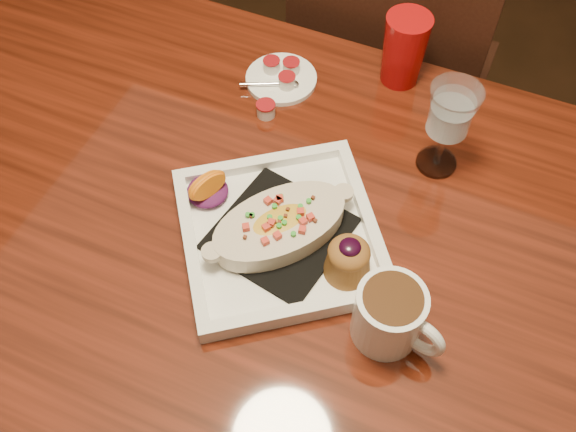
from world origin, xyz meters
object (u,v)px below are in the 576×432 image
at_px(table, 277,265).
at_px(chair_far, 388,80).
at_px(coffee_mug, 391,315).
at_px(plate, 285,232).
at_px(red_tumbler, 404,50).
at_px(goblet, 450,116).
at_px(saucer, 281,77).

bearing_deg(table, chair_far, 90.00).
xyz_separation_m(chair_far, coffee_mug, (0.20, -0.72, 0.30)).
distance_m(table, plate, 0.12).
bearing_deg(red_tumbler, chair_far, 105.87).
distance_m(table, red_tumbler, 0.43).
bearing_deg(goblet, red_tumbler, 125.28).
bearing_deg(coffee_mug, plate, 171.14).
xyz_separation_m(goblet, saucer, (-0.31, 0.07, -0.10)).
height_order(chair_far, red_tumbler, chair_far).
bearing_deg(chair_far, red_tumbler, 105.87).
bearing_deg(saucer, plate, -65.10).
distance_m(coffee_mug, saucer, 0.51).
height_order(chair_far, coffee_mug, chair_far).
height_order(chair_far, goblet, chair_far).
relative_size(table, saucer, 11.74).
bearing_deg(table, plate, -23.59).
distance_m(table, goblet, 0.36).
height_order(table, coffee_mug, coffee_mug).
height_order(coffee_mug, saucer, coffee_mug).
distance_m(chair_far, coffee_mug, 0.80).
bearing_deg(chair_far, table, 90.00).
height_order(plate, red_tumbler, red_tumbler).
bearing_deg(red_tumbler, goblet, -54.72).
bearing_deg(goblet, chair_far, 114.59).
relative_size(coffee_mug, saucer, 1.02).
bearing_deg(table, red_tumbler, 80.21).
bearing_deg(plate, coffee_mug, -59.26).
height_order(table, saucer, saucer).
xyz_separation_m(plate, coffee_mug, (0.19, -0.08, 0.03)).
distance_m(table, saucer, 0.34).
xyz_separation_m(table, chair_far, (-0.00, 0.63, -0.15)).
distance_m(coffee_mug, red_tumbler, 0.50).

